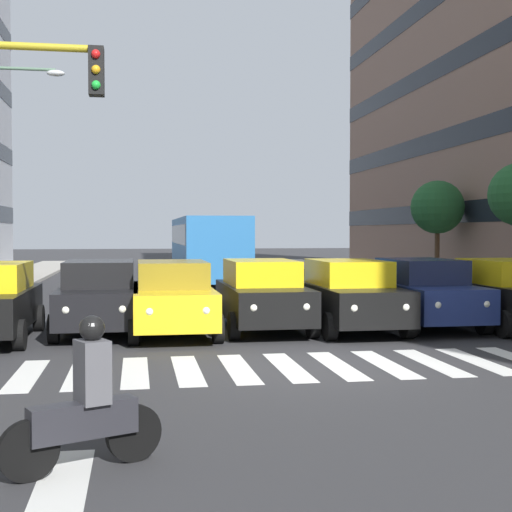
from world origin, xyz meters
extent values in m
plane|color=#2D2D30|center=(0.00, 0.00, 0.00)|extent=(180.00, 180.00, 0.00)
cube|color=silver|center=(-3.15, 0.00, 0.00)|extent=(0.45, 2.80, 0.01)
cube|color=silver|center=(-2.25, 0.00, 0.00)|extent=(0.45, 2.80, 0.01)
cube|color=silver|center=(-1.35, 0.00, 0.00)|extent=(0.45, 2.80, 0.01)
cube|color=silver|center=(-0.45, 0.00, 0.00)|extent=(0.45, 2.80, 0.01)
cube|color=silver|center=(0.45, 0.00, 0.00)|extent=(0.45, 2.80, 0.01)
cube|color=silver|center=(1.35, 0.00, 0.00)|extent=(0.45, 2.80, 0.01)
cube|color=silver|center=(2.25, 0.00, 0.00)|extent=(0.45, 2.80, 0.01)
cube|color=silver|center=(3.15, 0.00, 0.00)|extent=(0.45, 2.80, 0.01)
cube|color=silver|center=(4.05, 0.00, 0.00)|extent=(0.45, 2.80, 0.01)
cube|color=silver|center=(4.95, 0.00, 0.00)|extent=(0.45, 2.80, 0.01)
cube|color=silver|center=(3.83, 5.50, 0.00)|extent=(0.50, 2.20, 0.01)
cube|color=black|center=(-6.02, -3.98, 0.72)|extent=(1.80, 4.40, 0.80)
cube|color=yellow|center=(-6.02, -4.18, 1.42)|extent=(1.58, 2.46, 0.60)
cylinder|color=black|center=(-5.12, -2.53, 0.32)|extent=(0.22, 0.64, 0.64)
cylinder|color=black|center=(-5.12, -5.43, 0.32)|extent=(0.22, 0.64, 0.64)
cube|color=navy|center=(-4.02, -4.60, 0.72)|extent=(1.80, 4.40, 0.80)
cube|color=#1D2547|center=(-4.02, -4.80, 1.42)|extent=(1.58, 2.46, 0.60)
cylinder|color=black|center=(-4.92, -3.15, 0.32)|extent=(0.22, 0.64, 0.64)
cylinder|color=black|center=(-3.12, -3.15, 0.32)|extent=(0.22, 0.64, 0.64)
cylinder|color=black|center=(-4.92, -6.05, 0.32)|extent=(0.22, 0.64, 0.64)
cylinder|color=black|center=(-3.12, -6.05, 0.32)|extent=(0.22, 0.64, 0.64)
sphere|color=white|center=(-4.59, -2.45, 0.80)|extent=(0.18, 0.18, 0.18)
sphere|color=white|center=(-3.44, -2.45, 0.80)|extent=(0.18, 0.18, 0.18)
cube|color=black|center=(-1.99, -4.27, 0.72)|extent=(1.80, 4.40, 0.80)
cube|color=yellow|center=(-1.99, -4.47, 1.42)|extent=(1.58, 2.46, 0.60)
cylinder|color=black|center=(-2.89, -2.82, 0.32)|extent=(0.22, 0.64, 0.64)
cylinder|color=black|center=(-1.09, -2.82, 0.32)|extent=(0.22, 0.64, 0.64)
cylinder|color=black|center=(-2.89, -5.72, 0.32)|extent=(0.22, 0.64, 0.64)
cylinder|color=black|center=(-1.09, -5.72, 0.32)|extent=(0.22, 0.64, 0.64)
sphere|color=white|center=(-2.57, -2.12, 0.80)|extent=(0.18, 0.18, 0.18)
sphere|color=white|center=(-1.42, -2.12, 0.80)|extent=(0.18, 0.18, 0.18)
cube|color=black|center=(0.09, -4.70, 0.72)|extent=(1.80, 4.40, 0.80)
cube|color=yellow|center=(0.09, -4.90, 1.42)|extent=(1.58, 2.46, 0.60)
cylinder|color=black|center=(-0.81, -3.24, 0.32)|extent=(0.22, 0.64, 0.64)
cylinder|color=black|center=(0.99, -3.24, 0.32)|extent=(0.22, 0.64, 0.64)
cylinder|color=black|center=(-0.81, -6.15, 0.32)|extent=(0.22, 0.64, 0.64)
cylinder|color=black|center=(0.99, -6.15, 0.32)|extent=(0.22, 0.64, 0.64)
sphere|color=white|center=(-0.49, -2.55, 0.80)|extent=(0.18, 0.18, 0.18)
sphere|color=white|center=(0.67, -2.55, 0.80)|extent=(0.18, 0.18, 0.18)
cube|color=gold|center=(2.29, -4.33, 0.72)|extent=(1.80, 4.40, 0.80)
cube|color=olive|center=(2.29, -4.53, 1.42)|extent=(1.58, 2.46, 0.60)
cylinder|color=black|center=(1.39, -2.88, 0.32)|extent=(0.22, 0.64, 0.64)
cylinder|color=black|center=(3.19, -2.88, 0.32)|extent=(0.22, 0.64, 0.64)
cylinder|color=black|center=(1.39, -5.78, 0.32)|extent=(0.22, 0.64, 0.64)
cylinder|color=black|center=(3.19, -5.78, 0.32)|extent=(0.22, 0.64, 0.64)
sphere|color=white|center=(1.71, -2.18, 0.80)|extent=(0.18, 0.18, 0.18)
sphere|color=white|center=(2.86, -2.18, 0.80)|extent=(0.18, 0.18, 0.18)
cube|color=black|center=(3.99, -4.90, 0.72)|extent=(1.80, 4.40, 0.80)
cube|color=black|center=(3.99, -5.10, 1.42)|extent=(1.58, 2.46, 0.60)
cylinder|color=black|center=(3.09, -3.44, 0.32)|extent=(0.22, 0.64, 0.64)
cylinder|color=black|center=(4.89, -3.44, 0.32)|extent=(0.22, 0.64, 0.64)
cylinder|color=black|center=(3.09, -6.35, 0.32)|extent=(0.22, 0.64, 0.64)
cylinder|color=black|center=(4.89, -6.35, 0.32)|extent=(0.22, 0.64, 0.64)
sphere|color=white|center=(3.41, -2.75, 0.80)|extent=(0.18, 0.18, 0.18)
sphere|color=white|center=(4.56, -2.75, 0.80)|extent=(0.18, 0.18, 0.18)
cylinder|color=black|center=(5.46, -2.62, 0.32)|extent=(0.22, 0.64, 0.64)
cylinder|color=black|center=(5.46, -5.53, 0.32)|extent=(0.22, 0.64, 0.64)
cube|color=#286BAD|center=(0.09, -18.58, 1.75)|extent=(2.50, 10.50, 2.50)
cube|color=black|center=(0.09, -18.58, 2.30)|extent=(2.52, 9.87, 0.80)
cylinder|color=black|center=(-1.16, -14.90, 0.50)|extent=(0.28, 1.00, 1.00)
cylinder|color=black|center=(1.34, -14.90, 0.50)|extent=(0.28, 1.00, 1.00)
cylinder|color=black|center=(-1.16, -21.73, 0.50)|extent=(0.28, 1.00, 1.00)
cylinder|color=black|center=(1.34, -21.73, 0.50)|extent=(0.28, 1.00, 1.00)
cylinder|color=black|center=(4.16, 5.32, 0.30)|extent=(0.59, 0.34, 0.60)
cylinder|color=black|center=(3.15, 4.87, 0.30)|extent=(0.59, 0.34, 0.60)
cube|color=#232328|center=(3.66, 5.09, 0.52)|extent=(1.10, 0.67, 0.36)
cube|color=#4C4C51|center=(3.56, 5.05, 1.00)|extent=(0.40, 0.44, 0.64)
sphere|color=black|center=(3.56, 5.05, 1.44)|extent=(0.26, 0.26, 0.26)
cube|color=black|center=(3.72, 0.76, 4.95)|extent=(0.24, 0.28, 0.76)
sphere|color=red|center=(3.72, 0.91, 5.19)|extent=(0.14, 0.14, 0.14)
sphere|color=orange|center=(3.72, 0.91, 4.95)|extent=(0.14, 0.14, 0.14)
sphere|color=green|center=(3.72, 0.91, 4.71)|extent=(0.14, 0.14, 0.14)
cylinder|color=#4C6B56|center=(6.91, -10.70, 7.44)|extent=(2.70, 0.10, 0.10)
ellipsoid|color=#B7BCC1|center=(5.56, -10.70, 7.34)|extent=(0.56, 0.28, 0.20)
cylinder|color=#513823|center=(-9.09, -15.35, 1.46)|extent=(0.20, 0.20, 2.62)
sphere|color=#235B2D|center=(-9.09, -15.35, 3.43)|extent=(2.19, 2.19, 2.19)
camera|label=1|loc=(3.12, 12.43, 2.42)|focal=50.27mm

